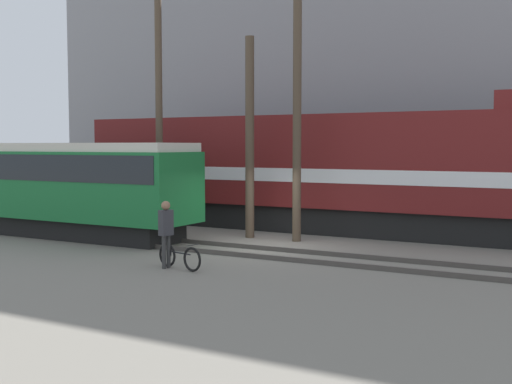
{
  "coord_description": "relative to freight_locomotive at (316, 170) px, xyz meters",
  "views": [
    {
      "loc": [
        9.84,
        -18.05,
        3.28
      ],
      "look_at": [
        -0.1,
        -0.24,
        1.8
      ],
      "focal_mm": 45.0,
      "sensor_mm": 36.0,
      "label": 1
    }
  ],
  "objects": [
    {
      "name": "track_near",
      "position": [
        0.14,
        -5.86,
        -2.26
      ],
      "size": [
        60.0,
        1.5,
        0.14
      ],
      "color": "#47423D",
      "rests_on": "ground"
    },
    {
      "name": "bicycle",
      "position": [
        0.01,
        -8.96,
        -2.0
      ],
      "size": [
        1.61,
        0.53,
        0.71
      ],
      "color": "black",
      "rests_on": "ground"
    },
    {
      "name": "person",
      "position": [
        -0.38,
        -9.02,
        -1.22
      ],
      "size": [
        0.29,
        0.4,
        1.81
      ],
      "color": "#333333",
      "rests_on": "ground"
    },
    {
      "name": "utility_pole_center",
      "position": [
        -1.29,
        -2.93,
        1.22
      ],
      "size": [
        0.32,
        0.32,
        7.1
      ],
      "color": "#4C3D2D",
      "rests_on": "ground"
    },
    {
      "name": "ground_plane",
      "position": [
        0.14,
        -4.61,
        -2.33
      ],
      "size": [
        120.0,
        120.0,
        0.0
      ],
      "primitive_type": "plane",
      "color": "slate"
    },
    {
      "name": "freight_locomotive",
      "position": [
        0.0,
        0.0,
        0.0
      ],
      "size": [
        19.59,
        3.04,
        5.01
      ],
      "color": "black",
      "rests_on": "ground"
    },
    {
      "name": "track_far",
      "position": [
        0.14,
        0.0,
        -2.26
      ],
      "size": [
        60.0,
        1.51,
        0.14
      ],
      "color": "#47423D",
      "rests_on": "ground"
    },
    {
      "name": "utility_pole_left",
      "position": [
        -5.29,
        -2.93,
        2.44
      ],
      "size": [
        0.27,
        0.27,
        9.54
      ],
      "color": "#4C3D2D",
      "rests_on": "ground"
    },
    {
      "name": "streetcar",
      "position": [
        -7.03,
        -5.86,
        -0.4
      ],
      "size": [
        9.91,
        2.54,
        3.37
      ],
      "color": "black",
      "rests_on": "ground"
    },
    {
      "name": "building_backdrop",
      "position": [
        0.14,
        7.51,
        4.69
      ],
      "size": [
        35.37,
        6.0,
        14.05
      ],
      "color": "gray",
      "rests_on": "ground"
    },
    {
      "name": "utility_pole_right",
      "position": [
        0.56,
        -2.93,
        2.29
      ],
      "size": [
        0.29,
        0.29,
        9.24
      ],
      "color": "#4C3D2D",
      "rests_on": "ground"
    }
  ]
}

